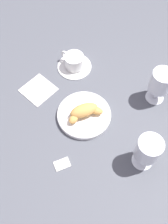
% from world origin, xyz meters
% --- Properties ---
extents(ground_plane, '(2.20, 2.20, 0.00)m').
position_xyz_m(ground_plane, '(0.00, 0.00, 0.00)').
color(ground_plane, '#4C4F56').
extents(pastry_plate, '(0.19, 0.19, 0.02)m').
position_xyz_m(pastry_plate, '(-0.01, 0.02, 0.01)').
color(pastry_plate, white).
rests_on(pastry_plate, ground_plane).
extents(croissant_large, '(0.13, 0.09, 0.04)m').
position_xyz_m(croissant_large, '(-0.01, 0.02, 0.04)').
color(croissant_large, '#D6994C').
rests_on(croissant_large, pastry_plate).
extents(coffee_cup_near, '(0.14, 0.14, 0.06)m').
position_xyz_m(coffee_cup_near, '(-0.12, -0.18, 0.03)').
color(coffee_cup_near, white).
rests_on(coffee_cup_near, ground_plane).
extents(juice_glass_left, '(0.08, 0.08, 0.14)m').
position_xyz_m(juice_glass_left, '(-0.05, 0.27, 0.09)').
color(juice_glass_left, white).
rests_on(juice_glass_left, ground_plane).
extents(juice_glass_right, '(0.08, 0.08, 0.14)m').
position_xyz_m(juice_glass_right, '(-0.27, 0.12, 0.09)').
color(juice_glass_right, white).
rests_on(juice_glass_right, ground_plane).
extents(sugar_packet, '(0.06, 0.05, 0.01)m').
position_xyz_m(sugar_packet, '(0.16, 0.12, 0.00)').
color(sugar_packet, white).
rests_on(sugar_packet, ground_plane).
extents(folded_napkin, '(0.12, 0.12, 0.01)m').
position_xyz_m(folded_napkin, '(0.05, -0.18, 0.00)').
color(folded_napkin, silver).
rests_on(folded_napkin, ground_plane).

